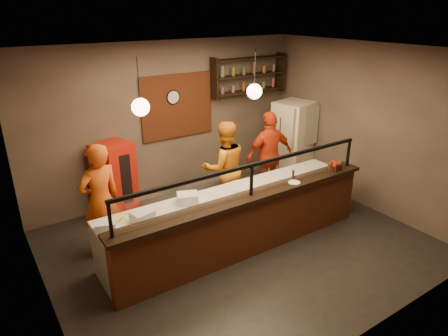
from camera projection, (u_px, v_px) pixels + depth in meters
floor at (239, 244)px, 6.84m from camera, size 6.00×6.00×0.00m
ceiling at (242, 51)px, 5.64m from camera, size 6.00×6.00×0.00m
wall_back at (169, 122)px, 8.17m from camera, size 6.00×0.00×6.00m
wall_left at (34, 206)px, 4.70m from camera, size 0.00×5.00×5.00m
wall_right at (365, 127)px, 7.79m from camera, size 0.00×5.00×5.00m
wall_front at (376, 224)px, 4.32m from camera, size 6.00×0.00×6.00m
brick_patch at (177, 106)px, 8.14m from camera, size 1.60×0.04×1.30m
service_counter at (250, 226)px, 6.42m from camera, size 4.60×0.25×1.00m
counter_ledge at (251, 197)px, 6.23m from camera, size 4.70×0.37×0.06m
worktop_cabinet at (232, 218)px, 6.84m from camera, size 4.60×0.75×0.85m
worktop at (233, 194)px, 6.67m from camera, size 4.60×0.75×0.05m
sneeze_guard at (252, 177)px, 6.10m from camera, size 4.50×0.05×0.52m
wall_shelving at (249, 75)px, 8.71m from camera, size 1.84×0.28×0.85m
wall_clock at (173, 97)px, 8.00m from camera, size 0.30×0.04×0.30m
pendant_left at (141, 107)px, 5.27m from camera, size 0.24×0.24×0.77m
pendant_right at (254, 91)px, 6.25m from camera, size 0.24×0.24×0.77m
cook_left at (100, 201)px, 6.29m from camera, size 0.77×0.58×1.89m
cook_mid at (225, 167)px, 7.67m from camera, size 1.03×0.88×1.83m
cook_right at (269, 155)px, 8.26m from camera, size 1.12×0.55×1.85m
fridge at (293, 142)px, 9.03m from camera, size 0.92×0.88×1.86m
red_cooler at (115, 180)px, 7.53m from camera, size 0.80×0.78×1.48m
pizza_dough at (244, 186)px, 6.89m from camera, size 0.67×0.67×0.01m
prep_tub_a at (143, 216)px, 5.75m from camera, size 0.35×0.30×0.15m
prep_tub_b at (188, 198)px, 6.28m from camera, size 0.39×0.36×0.16m
prep_tub_c at (106, 226)px, 5.51m from camera, size 0.33×0.30×0.13m
rolling_pin at (114, 222)px, 5.69m from camera, size 0.37×0.27×0.07m
condiment_caddy at (335, 167)px, 7.14m from camera, size 0.21×0.17×0.11m
pepper_mill at (293, 175)px, 6.72m from camera, size 0.05×0.05×0.18m
small_plate at (294, 182)px, 6.64m from camera, size 0.20×0.20×0.01m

